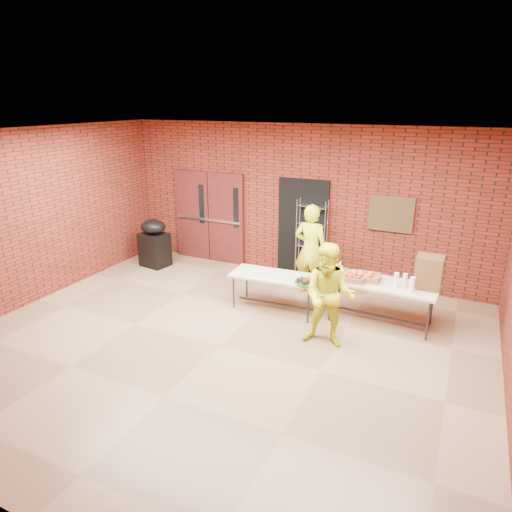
{
  "coord_description": "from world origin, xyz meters",
  "views": [
    {
      "loc": [
        3.21,
        -5.45,
        3.66
      ],
      "look_at": [
        -0.03,
        1.4,
        1.04
      ],
      "focal_mm": 32.0,
      "sensor_mm": 36.0,
      "label": 1
    }
  ],
  "objects_px": {
    "table_right": "(382,286)",
    "volunteer_woman": "(311,250)",
    "wire_rack": "(311,240)",
    "covered_grill": "(154,243)",
    "table_left": "(276,278)",
    "coffee_dispenser": "(429,272)",
    "volunteer_man": "(329,296)"
  },
  "relations": [
    {
      "from": "coffee_dispenser",
      "to": "volunteer_woman",
      "type": "relative_size",
      "value": 0.3
    },
    {
      "from": "volunteer_woman",
      "to": "volunteer_man",
      "type": "xyz_separation_m",
      "value": [
        0.91,
        -1.79,
        -0.08
      ]
    },
    {
      "from": "table_left",
      "to": "covered_grill",
      "type": "height_order",
      "value": "covered_grill"
    },
    {
      "from": "table_right",
      "to": "coffee_dispenser",
      "type": "bearing_deg",
      "value": 11.51
    },
    {
      "from": "table_right",
      "to": "covered_grill",
      "type": "bearing_deg",
      "value": 176.18
    },
    {
      "from": "wire_rack",
      "to": "covered_grill",
      "type": "relative_size",
      "value": 1.57
    },
    {
      "from": "coffee_dispenser",
      "to": "volunteer_woman",
      "type": "height_order",
      "value": "volunteer_woman"
    },
    {
      "from": "table_left",
      "to": "volunteer_man",
      "type": "relative_size",
      "value": 1.0
    },
    {
      "from": "table_left",
      "to": "table_right",
      "type": "distance_m",
      "value": 1.85
    },
    {
      "from": "table_right",
      "to": "volunteer_woman",
      "type": "xyz_separation_m",
      "value": [
        -1.51,
        0.7,
        0.22
      ]
    },
    {
      "from": "table_left",
      "to": "table_right",
      "type": "height_order",
      "value": "table_right"
    },
    {
      "from": "coffee_dispenser",
      "to": "covered_grill",
      "type": "distance_m",
      "value": 5.98
    },
    {
      "from": "table_right",
      "to": "volunteer_woman",
      "type": "relative_size",
      "value": 1.03
    },
    {
      "from": "covered_grill",
      "to": "volunteer_woman",
      "type": "relative_size",
      "value": 0.61
    },
    {
      "from": "coffee_dispenser",
      "to": "volunteer_woman",
      "type": "distance_m",
      "value": 2.29
    },
    {
      "from": "volunteer_woman",
      "to": "volunteer_man",
      "type": "relative_size",
      "value": 1.09
    },
    {
      "from": "wire_rack",
      "to": "covered_grill",
      "type": "distance_m",
      "value": 3.59
    },
    {
      "from": "wire_rack",
      "to": "table_right",
      "type": "distance_m",
      "value": 2.3
    },
    {
      "from": "covered_grill",
      "to": "volunteer_man",
      "type": "distance_m",
      "value": 4.97
    },
    {
      "from": "covered_grill",
      "to": "wire_rack",
      "type": "bearing_deg",
      "value": 22.15
    },
    {
      "from": "wire_rack",
      "to": "coffee_dispenser",
      "type": "distance_m",
      "value": 2.81
    },
    {
      "from": "wire_rack",
      "to": "volunteer_man",
      "type": "xyz_separation_m",
      "value": [
        1.15,
        -2.56,
        -0.03
      ]
    },
    {
      "from": "covered_grill",
      "to": "volunteer_woman",
      "type": "xyz_separation_m",
      "value": [
        3.73,
        0.02,
        0.35
      ]
    },
    {
      "from": "table_left",
      "to": "table_right",
      "type": "relative_size",
      "value": 0.9
    },
    {
      "from": "covered_grill",
      "to": "volunteer_woman",
      "type": "height_order",
      "value": "volunteer_woman"
    },
    {
      "from": "table_right",
      "to": "covered_grill",
      "type": "distance_m",
      "value": 5.29
    },
    {
      "from": "covered_grill",
      "to": "volunteer_man",
      "type": "height_order",
      "value": "volunteer_man"
    },
    {
      "from": "coffee_dispenser",
      "to": "covered_grill",
      "type": "xyz_separation_m",
      "value": [
        -5.94,
        0.58,
        -0.46
      ]
    },
    {
      "from": "wire_rack",
      "to": "volunteer_woman",
      "type": "distance_m",
      "value": 0.81
    },
    {
      "from": "volunteer_woman",
      "to": "volunteer_man",
      "type": "height_order",
      "value": "volunteer_woman"
    },
    {
      "from": "table_left",
      "to": "covered_grill",
      "type": "bearing_deg",
      "value": 161.31
    },
    {
      "from": "table_left",
      "to": "volunteer_man",
      "type": "xyz_separation_m",
      "value": [
        1.22,
        -0.82,
        0.21
      ]
    }
  ]
}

